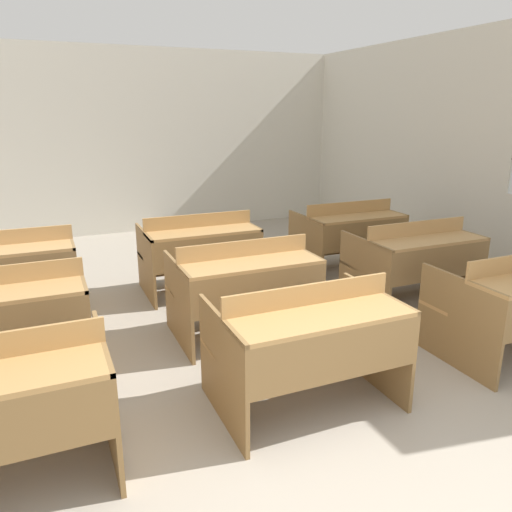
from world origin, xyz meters
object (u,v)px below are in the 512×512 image
Objects in this scene: bench_third_left at (9,271)px; bench_front_center at (307,341)px; bench_second_center at (244,284)px; bench_second_right at (414,259)px; bench_third_right at (349,234)px; bench_third_center at (199,250)px; bench_second_left at (2,318)px.

bench_front_center is at bearing -52.51° from bench_third_left.
bench_second_center is 2.30m from bench_third_left.
bench_second_right is 1.00× the size of bench_third_right.
bench_second_center is 1.00× the size of bench_third_right.
bench_second_right is (1.91, 0.02, 0.00)m from bench_second_center.
bench_third_left is 1.90m from bench_third_center.
bench_second_center is (0.03, 1.21, 0.00)m from bench_front_center.
bench_front_center is 1.00× the size of bench_second_left.
bench_third_center is 1.00× the size of bench_third_right.
bench_front_center is 1.00× the size of bench_second_right.
bench_second_left and bench_third_left have the same top height.
bench_second_center and bench_second_right have the same top height.
bench_third_right is (1.94, 2.45, 0.00)m from bench_front_center.
bench_second_left is 3.84m from bench_second_right.
bench_second_left is 4.03m from bench_third_right.
bench_third_left and bench_third_right have the same top height.
bench_second_right is 4.03m from bench_third_left.
bench_third_left is at bearing 179.83° from bench_third_center.
bench_second_center is 1.25m from bench_third_center.
bench_second_center is at bearing -88.78° from bench_third_center.
bench_third_center is (-1.94, 1.23, 0.00)m from bench_second_right.
bench_second_center is 1.91m from bench_second_right.
bench_front_center is 3.13m from bench_third_right.
bench_second_center and bench_third_right have the same top height.
bench_second_left and bench_third_right have the same top height.
bench_front_center and bench_third_right have the same top height.
bench_third_center is (1.90, 1.23, 0.00)m from bench_second_left.
bench_second_center is 2.28m from bench_third_right.
bench_front_center is at bearing -147.63° from bench_second_right.
bench_second_center is at bearing -179.34° from bench_second_right.
bench_third_left is 1.00× the size of bench_third_center.
bench_third_center is at bearing 32.92° from bench_second_left.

